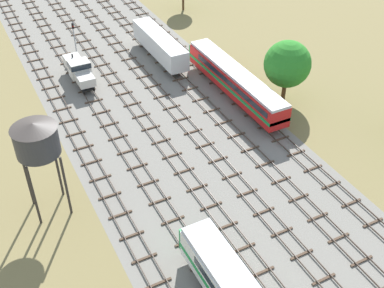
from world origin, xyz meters
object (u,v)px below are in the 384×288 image
at_px(water_tower, 36,140).
at_px(signal_post_nearest, 74,34).
at_px(diesel_railcar_right_mid, 235,81).
at_px(shunter_loco_left_midfar, 79,69).
at_px(freight_boxcar_centre_right_far, 160,44).

xyz_separation_m(water_tower, signal_post_nearest, (11.89, 31.83, -5.30)).
bearing_deg(diesel_railcar_right_mid, shunter_loco_left_midfar, 141.65).
bearing_deg(diesel_railcar_right_mid, water_tower, -160.55).
xyz_separation_m(shunter_loco_left_midfar, signal_post_nearest, (2.10, 9.14, 1.08)).
xyz_separation_m(diesel_railcar_right_mid, freight_boxcar_centre_right_far, (-4.20, 14.46, -0.15)).
distance_m(diesel_railcar_right_mid, signal_post_nearest, 26.83).
height_order(diesel_railcar_right_mid, signal_post_nearest, signal_post_nearest).
distance_m(shunter_loco_left_midfar, freight_boxcar_centre_right_far, 12.67).
distance_m(diesel_railcar_right_mid, shunter_loco_left_midfar, 21.44).
relative_size(freight_boxcar_centre_right_far, water_tower, 1.38).
bearing_deg(diesel_railcar_right_mid, freight_boxcar_centre_right_far, 106.18).
bearing_deg(signal_post_nearest, diesel_railcar_right_mid, -56.76).
xyz_separation_m(freight_boxcar_centre_right_far, water_tower, (-22.40, -23.85, 5.94)).
height_order(shunter_loco_left_midfar, freight_boxcar_centre_right_far, freight_boxcar_centre_right_far).
bearing_deg(diesel_railcar_right_mid, signal_post_nearest, 123.24).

